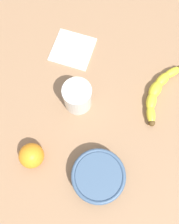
{
  "coord_description": "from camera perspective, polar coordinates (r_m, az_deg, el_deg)",
  "views": [
    {
      "loc": [
        23.91,
        -3.61,
        78.02
      ],
      "look_at": [
        0.84,
        -6.31,
        5.0
      ],
      "focal_mm": 40.19,
      "sensor_mm": 36.0,
      "label": 1
    }
  ],
  "objects": [
    {
      "name": "orange_fruit",
      "position": [
        0.74,
        -13.05,
        -9.65
      ],
      "size": [
        7.22,
        7.22,
        7.22
      ],
      "primitive_type": "sphere",
      "color": "orange",
      "rests_on": "wooden_tabletop"
    },
    {
      "name": "folded_napkin",
      "position": [
        0.88,
        -3.85,
        14.0
      ],
      "size": [
        15.27,
        15.63,
        0.6
      ],
      "primitive_type": "cube",
      "rotation": [
        0.0,
        0.0,
        -0.2
      ],
      "color": "white",
      "rests_on": "wooden_tabletop"
    },
    {
      "name": "ceramic_bowl",
      "position": [
        0.72,
        2.02,
        -14.38
      ],
      "size": [
        15.15,
        15.15,
        5.13
      ],
      "color": "#3D5675",
      "rests_on": "wooden_tabletop"
    },
    {
      "name": "banana",
      "position": [
        0.82,
        15.37,
        4.63
      ],
      "size": [
        21.66,
        11.51,
        3.65
      ],
      "rotation": [
        0.0,
        0.0,
        5.89
      ],
      "color": "yellow",
      "rests_on": "wooden_tabletop"
    },
    {
      "name": "smoothie_glass",
      "position": [
        0.75,
        -2.75,
        3.4
      ],
      "size": [
        8.57,
        8.57,
        9.8
      ],
      "color": "silver",
      "rests_on": "wooden_tabletop"
    },
    {
      "name": "wooden_tabletop",
      "position": [
        0.8,
        4.55,
        -0.69
      ],
      "size": [
        120.0,
        120.0,
        3.0
      ],
      "primitive_type": "cube",
      "color": "#926D4D",
      "rests_on": "ground"
    }
  ]
}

